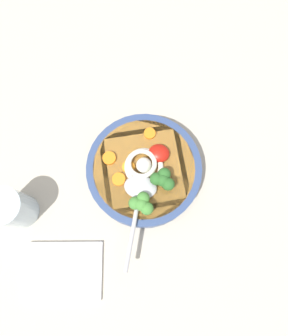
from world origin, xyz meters
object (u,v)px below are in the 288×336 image
Objects in this scene: soup_spoon at (139,195)px; drinking_glass at (12,209)px; folded_napkin at (65,271)px; soup_bowl at (144,171)px; noodle_pile at (143,166)px.

soup_spoon is 1.72× the size of drinking_glass.
drinking_glass is 15.03cm from folded_napkin.
drinking_glass reaches higher than soup_bowl.
soup_spoon is (-0.34, 5.19, 3.15)cm from soup_bowl.
soup_spoon is at bearing 93.79° from soup_bowl.
soup_bowl reaches higher than folded_napkin.
soup_spoon is at bearing -122.27° from folded_napkin.
drinking_glass is at bearing 31.20° from soup_bowl.
noodle_pile is 0.79× the size of drinking_glass.
drinking_glass is (21.20, 13.13, -0.81)cm from noodle_pile.
drinking_glass is 0.73× the size of folded_napkin.
noodle_pile is 5.40cm from soup_spoon.
noodle_pile is 24.56cm from folded_napkin.
noodle_pile is at bearing -114.32° from folded_napkin.
soup_bowl is at bearing -148.80° from drinking_glass.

